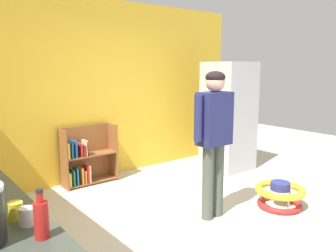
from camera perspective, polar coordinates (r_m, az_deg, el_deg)
The scene contains 9 objects.
ground_plane at distance 3.86m, azimuth 6.73°, elevation -16.52°, with size 12.00×12.00×0.00m, color beige.
back_wall at distance 5.36m, azimuth -11.03°, elevation 5.87°, with size 5.20×0.06×2.70m, color gold.
refrigerator at distance 5.79m, azimuth 10.00°, elevation 1.61°, with size 0.73×0.68×1.78m.
bookshelf at distance 5.18m, azimuth -13.58°, elevation -5.36°, with size 0.80×0.28×0.85m.
standing_person at distance 3.82m, azimuth 7.66°, elevation -0.88°, with size 0.57×0.22×1.66m.
baby_walker at distance 4.50m, azimuth 18.08°, elevation -10.79°, with size 0.60×0.60×0.32m.
ketchup_bottle at distance 1.79m, azimuth -20.30°, elevation -14.21°, with size 0.07×0.07×0.25m.
white_cup at distance 1.97m, azimuth -22.30°, elevation -13.74°, with size 0.08×0.08×0.10m, color white.
yellow_cup at distance 2.07m, azimuth -24.02°, elevation -12.73°, with size 0.08×0.08×0.10m, color yellow.
Camera 1 is at (-2.48, -2.41, 1.71)m, focal length 36.70 mm.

